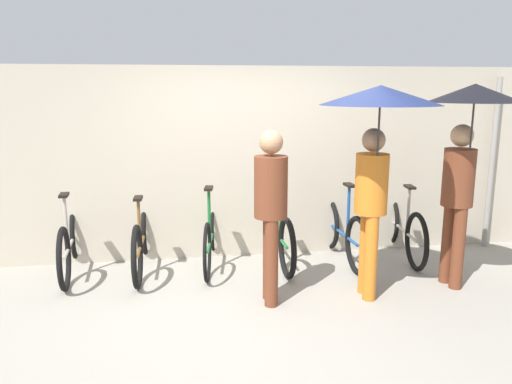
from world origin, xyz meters
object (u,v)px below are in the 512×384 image
Objects in this scene: parked_bicycle_1 at (142,240)px; parked_bicycle_3 at (277,233)px; parked_bicycle_0 at (70,242)px; parked_bicycle_4 at (342,232)px; parked_bicycle_2 at (211,236)px; pedestrian_center at (377,129)px; parked_bicycle_5 at (402,228)px; pedestrian_trailing at (467,136)px; pedestrian_leading at (271,204)px.

parked_bicycle_3 is (1.60, 0.04, 0.00)m from parked_bicycle_1.
parked_bicycle_4 is at bearing -95.23° from parked_bicycle_0.
parked_bicycle_1 is 1.05× the size of parked_bicycle_2.
parked_bicycle_3 is (2.40, 0.02, -0.00)m from parked_bicycle_0.
parked_bicycle_3 is at bearing -55.96° from pedestrian_center.
pedestrian_center is at bearing 150.41° from parked_bicycle_5.
pedestrian_center is (-0.10, -1.18, 1.35)m from parked_bicycle_4.
parked_bicycle_4 is at bearing -89.36° from parked_bicycle_1.
pedestrian_trailing is at bearing -140.81° from parked_bicycle_4.
parked_bicycle_4 is at bearing -131.54° from pedestrian_leading.
parked_bicycle_4 is 1.86m from pedestrian_trailing.
pedestrian_leading is (0.51, -1.15, 0.64)m from parked_bicycle_2.
pedestrian_center is (-0.90, -1.23, 1.34)m from parked_bicycle_5.
parked_bicycle_2 is at bearing -85.83° from parked_bicycle_1.
parked_bicycle_0 is 3.99m from parked_bicycle_5.
parked_bicycle_0 is 3.59m from pedestrian_center.
parked_bicycle_2 reaches higher than parked_bicycle_3.
parked_bicycle_0 is 2.40m from parked_bicycle_3.
pedestrian_leading is at bearing -3.82° from pedestrian_trailing.
parked_bicycle_5 is (0.80, 0.05, 0.00)m from parked_bicycle_4.
pedestrian_trailing is at bearing -106.34° from parked_bicycle_1.
parked_bicycle_0 is 2.48m from pedestrian_leading.
parked_bicycle_5 is 0.80× the size of pedestrian_trailing.
pedestrian_leading is at bearing 164.77° from parked_bicycle_3.
parked_bicycle_2 is at bearing -93.65° from parked_bicycle_0.
pedestrian_trailing is (1.01, 0.15, -0.09)m from pedestrian_center.
parked_bicycle_0 is 4.43m from pedestrian_trailing.
parked_bicycle_1 is (0.80, -0.02, -0.00)m from parked_bicycle_0.
pedestrian_leading is (1.31, -1.11, 0.64)m from parked_bicycle_1.
parked_bicycle_0 is 0.99× the size of parked_bicycle_5.
parked_bicycle_0 reaches higher than parked_bicycle_1.
pedestrian_center is at bearing 3.43° from pedestrian_trailing.
pedestrian_leading is (-1.89, -1.13, 0.64)m from parked_bicycle_5.
parked_bicycle_1 is 3.20m from parked_bicycle_5.
pedestrian_leading reaches higher than parked_bicycle_5.
parked_bicycle_2 is 2.40m from parked_bicycle_5.
parked_bicycle_1 is 0.82× the size of pedestrian_trailing.
parked_bicycle_0 is 0.80m from parked_bicycle_1.
parked_bicycle_1 is at bearing 100.96° from parked_bicycle_2.
parked_bicycle_4 is 0.80m from parked_bicycle_5.
parked_bicycle_2 is at bearing 89.02° from parked_bicycle_3.
parked_bicycle_2 is 3.01m from pedestrian_trailing.
parked_bicycle_1 is 1.05× the size of parked_bicycle_4.
parked_bicycle_1 is at bearing 86.75° from parked_bicycle_4.
pedestrian_leading is at bearing -128.92° from parked_bicycle_1.
parked_bicycle_2 is 0.80m from parked_bicycle_3.
pedestrian_trailing is at bearing -174.82° from pedestrian_leading.
pedestrian_leading is at bearing -1.10° from pedestrian_center.
pedestrian_trailing is (2.51, -1.10, 1.26)m from parked_bicycle_2.
parked_bicycle_0 is 0.99× the size of pedestrian_leading.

